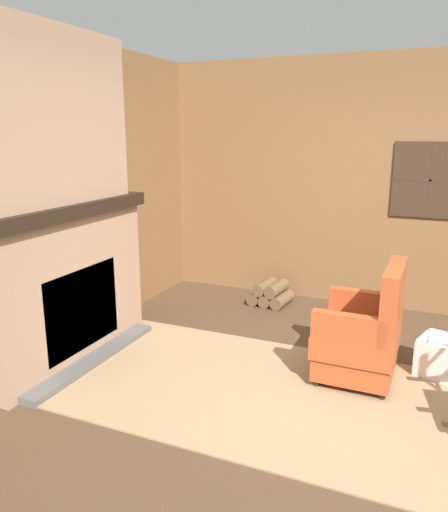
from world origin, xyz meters
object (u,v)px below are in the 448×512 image
object	(u,v)px
armchair	(363,336)
storage_case	(88,190)
firewood_stack	(271,294)
decorative_plate_on_mantel	(40,188)

from	to	relation	value
armchair	storage_case	bearing A→B (deg)	4.94
storage_case	firewood_stack	bearing A→B (deg)	52.84
storage_case	decorative_plate_on_mantel	distance (m)	0.55
armchair	decorative_plate_on_mantel	bearing A→B (deg)	17.48
firewood_stack	storage_case	distance (m)	2.33
firewood_stack	storage_case	xyz separation A→B (m)	(-1.18, -1.56, 1.27)
storage_case	decorative_plate_on_mantel	world-z (taller)	decorative_plate_on_mantel
storage_case	armchair	bearing A→B (deg)	4.44
armchair	decorative_plate_on_mantel	world-z (taller)	decorative_plate_on_mantel
firewood_stack	decorative_plate_on_mantel	xyz separation A→B (m)	(-1.20, -2.11, 1.34)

